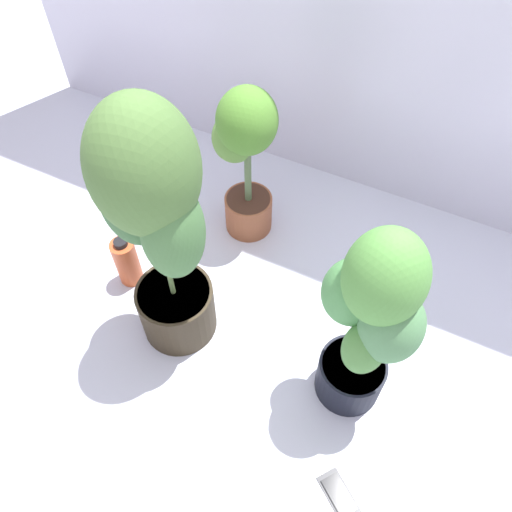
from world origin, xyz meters
name	(u,v)px	position (x,y,z in m)	size (l,w,h in m)	color
ground_plane	(274,331)	(0.00, 0.00, 0.00)	(8.00, 8.00, 0.00)	silver
potted_plant_front_right	(370,321)	(0.31, -0.09, 0.44)	(0.33, 0.29, 0.79)	black
potted_plant_front_left	(155,220)	(-0.32, -0.12, 0.57)	(0.40, 0.38, 0.97)	#342A1B
potted_plant_back_left	(245,153)	(-0.32, 0.41, 0.39)	(0.29, 0.26, 0.66)	brown
cell_phone	(339,495)	(0.41, -0.41, 0.00)	(0.16, 0.14, 0.01)	black
nutrient_bottle	(127,261)	(-0.59, -0.03, 0.11)	(0.09, 0.09, 0.23)	#C65129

